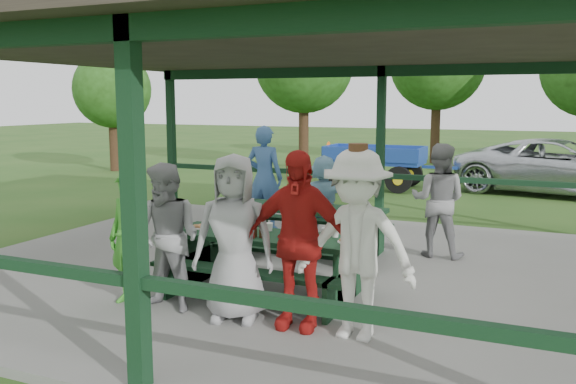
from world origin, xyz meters
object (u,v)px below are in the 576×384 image
at_px(picnic_table_far, 307,225).
at_px(spectator_lblue, 324,199).
at_px(spectator_blue, 264,178).
at_px(spectator_grey, 438,200).
at_px(contestant_red, 297,240).
at_px(pickup_truck, 560,167).
at_px(farm_trailer, 375,166).
at_px(contestant_grey_left, 168,238).
at_px(contestant_grey_mid, 234,238).
at_px(picnic_table_near, 266,257).
at_px(contestant_green, 129,239).
at_px(contestant_white_fedora, 357,245).

distance_m(picnic_table_far, spectator_lblue, 0.89).
relative_size(spectator_blue, spectator_grey, 1.11).
distance_m(picnic_table_far, contestant_red, 3.05).
bearing_deg(pickup_truck, farm_trailer, 109.65).
bearing_deg(picnic_table_far, spectator_lblue, 92.55).
height_order(contestant_grey_left, spectator_lblue, contestant_grey_left).
xyz_separation_m(picnic_table_far, contestant_grey_left, (-0.50, -2.95, 0.37)).
height_order(contestant_grey_left, contestant_grey_mid, contestant_grey_mid).
distance_m(picnic_table_near, spectator_blue, 3.85).
bearing_deg(picnic_table_far, contestant_grey_left, -99.59).
bearing_deg(contestant_green, contestant_white_fedora, 8.60).
distance_m(contestant_green, spectator_grey, 4.66).
distance_m(spectator_lblue, spectator_grey, 1.90).
bearing_deg(spectator_blue, picnic_table_near, 113.19).
height_order(spectator_grey, pickup_truck, spectator_grey).
xyz_separation_m(picnic_table_far, spectator_blue, (-1.40, 1.44, 0.49)).
xyz_separation_m(picnic_table_far, contestant_red, (1.02, -2.84, 0.46)).
bearing_deg(contestant_grey_mid, picnic_table_near, 78.25).
relative_size(contestant_grey_left, contestant_white_fedora, 0.86).
distance_m(picnic_table_far, spectator_blue, 2.07).
bearing_deg(contestant_grey_mid, spectator_blue, 96.30).
xyz_separation_m(contestant_grey_left, contestant_red, (1.52, 0.11, 0.09)).
bearing_deg(contestant_green, farm_trailer, 97.92).
height_order(spectator_blue, pickup_truck, spectator_blue).
height_order(picnic_table_far, farm_trailer, farm_trailer).
distance_m(contestant_green, contestant_red, 2.07).
distance_m(picnic_table_near, contestant_white_fedora, 1.73).
relative_size(contestant_grey_mid, contestant_white_fedora, 0.93).
bearing_deg(farm_trailer, contestant_green, -89.53).
bearing_deg(contestant_grey_left, farm_trailer, 96.36).
bearing_deg(contestant_green, contestant_red, 10.17).
relative_size(contestant_green, contestant_red, 0.83).
relative_size(contestant_grey_mid, farm_trailer, 0.49).
bearing_deg(contestant_white_fedora, contestant_green, -175.88).
height_order(picnic_table_far, contestant_green, contestant_green).
bearing_deg(contestant_grey_mid, contestant_red, -10.70).
bearing_deg(picnic_table_near, farm_trailer, 97.95).
relative_size(contestant_red, contestant_white_fedora, 0.96).
relative_size(picnic_table_far, farm_trailer, 0.65).
height_order(picnic_table_near, picnic_table_far, same).
bearing_deg(contestant_red, contestant_green, -179.80).
bearing_deg(spectator_blue, contestant_green, 92.17).
relative_size(contestant_green, spectator_blue, 0.81).
relative_size(picnic_table_near, picnic_table_far, 1.00).
bearing_deg(contestant_red, farm_trailer, 98.62).
distance_m(contestant_grey_mid, contestant_white_fedora, 1.36).
bearing_deg(spectator_lblue, contestant_grey_mid, 76.40).
xyz_separation_m(contestant_green, contestant_grey_left, (0.54, -0.01, 0.06)).
height_order(contestant_green, contestant_grey_mid, contestant_grey_mid).
bearing_deg(picnic_table_far, farm_trailer, 98.09).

